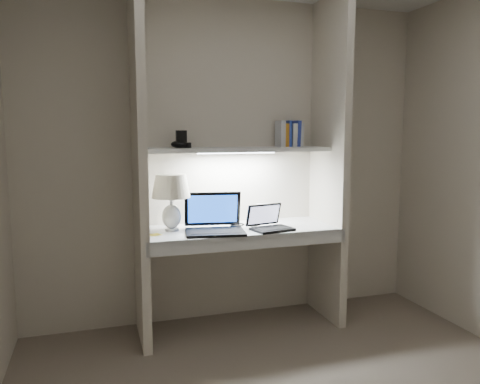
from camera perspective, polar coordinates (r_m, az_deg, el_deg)
name	(u,v)px	position (r m, az deg, el deg)	size (l,w,h in m)	color
back_wall	(230,161)	(3.70, -1.26, 3.75)	(3.20, 0.01, 2.50)	beige
alcove_panel_left	(139,166)	(3.29, -12.18, 3.14)	(0.06, 0.55, 2.50)	beige
alcove_panel_right	(329,162)	(3.73, 10.81, 3.65)	(0.06, 0.55, 2.50)	beige
desk	(240,230)	(3.51, 0.03, -4.69)	(1.40, 0.55, 0.04)	white
desk_apron	(251,242)	(3.28, 1.41, -6.11)	(1.46, 0.03, 0.10)	silver
shelf	(236,150)	(3.53, -0.44, 5.20)	(1.40, 0.36, 0.03)	silver
strip_light	(236,152)	(3.53, -0.44, 4.84)	(0.60, 0.04, 0.01)	white
table_lamp	(171,193)	(3.40, -8.40, -0.08)	(0.28, 0.28, 0.41)	white
laptop_main	(214,223)	(3.37, -3.18, -3.80)	(0.46, 0.41, 0.28)	black
laptop_netbook	(269,224)	(3.45, 3.58, -3.88)	(0.33, 0.30, 0.18)	black
speaker	(263,212)	(3.78, 2.82, -2.47)	(0.10, 0.07, 0.14)	silver
mouse	(254,223)	(3.58, 1.68, -3.80)	(0.11, 0.07, 0.04)	black
cable_coil	(238,224)	(3.60, -0.25, -3.96)	(0.10, 0.10, 0.01)	black
sticky_note	(155,235)	(3.32, -10.32, -5.14)	(0.08, 0.08, 0.00)	yellow
book_row	(289,134)	(3.77, 6.00, 7.01)	(0.20, 0.14, 0.21)	silver
shelf_box	(181,139)	(3.48, -7.17, 6.41)	(0.07, 0.05, 0.13)	black
shelf_gadget	(179,144)	(3.43, -7.40, 5.79)	(0.13, 0.09, 0.05)	black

